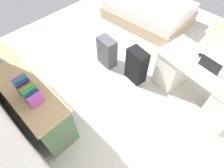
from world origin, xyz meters
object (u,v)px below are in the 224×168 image
object	(u,v)px
suitcase_spare_grey	(107,52)
computer_mouse	(196,56)
bed	(149,11)
laptop	(211,66)
cell_phone_by_mouse	(198,55)
office_chair	(211,50)
suitcase_black	(136,66)
credenza	(27,97)
desk	(199,83)

from	to	relation	value
suitcase_spare_grey	computer_mouse	distance (m)	1.57
bed	laptop	size ratio (longest dim) A/B	5.98
suitcase_spare_grey	cell_phone_by_mouse	world-z (taller)	cell_phone_by_mouse
bed	laptop	bearing A→B (deg)	147.00
office_chair	laptop	xyz separation A→B (m)	(-0.24, 0.81, 0.36)
bed	suitcase_black	distance (m)	1.96
office_chair	laptop	distance (m)	0.92
credenza	suitcase_spare_grey	world-z (taller)	credenza
cell_phone_by_mouse	laptop	bearing A→B (deg)	174.95
suitcase_black	computer_mouse	bearing A→B (deg)	-140.84
office_chair	desk	bearing A→B (deg)	104.98
office_chair	cell_phone_by_mouse	xyz separation A→B (m)	(0.01, 0.68, 0.32)
computer_mouse	office_chair	bearing A→B (deg)	-84.40
bed	computer_mouse	xyz separation A→B (m)	(-1.75, 1.23, 0.51)
laptop	cell_phone_by_mouse	size ratio (longest dim) A/B	2.46
office_chair	bed	xyz separation A→B (m)	(1.77, -0.49, -0.18)
office_chair	cell_phone_by_mouse	bearing A→B (deg)	89.25
bed	cell_phone_by_mouse	world-z (taller)	cell_phone_by_mouse
suitcase_black	laptop	world-z (taller)	laptop
suitcase_spare_grey	laptop	distance (m)	1.78
office_chair	suitcase_black	size ratio (longest dim) A/B	1.44
bed	suitcase_spare_grey	distance (m)	1.80
cell_phone_by_mouse	office_chair	bearing A→B (deg)	-68.46
computer_mouse	credenza	bearing A→B (deg)	62.90
computer_mouse	cell_phone_by_mouse	world-z (taller)	computer_mouse
bed	cell_phone_by_mouse	size ratio (longest dim) A/B	14.72
desk	bed	distance (m)	2.38
laptop	computer_mouse	distance (m)	0.27
bed	laptop	xyz separation A→B (m)	(-2.01, 1.30, 0.54)
desk	suitcase_black	distance (m)	1.05
computer_mouse	cell_phone_by_mouse	xyz separation A→B (m)	(-0.01, -0.05, -0.01)
bed	suitcase_black	xyz separation A→B (m)	(-1.01, 1.68, 0.08)
office_chair	computer_mouse	distance (m)	0.81
desk	office_chair	world-z (taller)	office_chair
desk	suitcase_black	xyz separation A→B (m)	(0.98, 0.38, -0.06)
bed	suitcase_spare_grey	world-z (taller)	suitcase_spare_grey
laptop	computer_mouse	bearing A→B (deg)	-16.00
suitcase_spare_grey	laptop	world-z (taller)	laptop
desk	office_chair	xyz separation A→B (m)	(0.22, -0.81, 0.04)
credenza	laptop	size ratio (longest dim) A/B	5.38
suitcase_black	cell_phone_by_mouse	world-z (taller)	cell_phone_by_mouse
desk	computer_mouse	world-z (taller)	computer_mouse
suitcase_spare_grey	credenza	bearing A→B (deg)	93.80
credenza	suitcase_spare_grey	size ratio (longest dim) A/B	3.09
suitcase_spare_grey	cell_phone_by_mouse	distance (m)	1.59
credenza	cell_phone_by_mouse	size ratio (longest dim) A/B	13.24
laptop	desk	bearing A→B (deg)	-5.06
office_chair	computer_mouse	bearing A→B (deg)	88.62
suitcase_spare_grey	cell_phone_by_mouse	bearing A→B (deg)	-151.85
bed	suitcase_spare_grey	size ratio (longest dim) A/B	3.44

